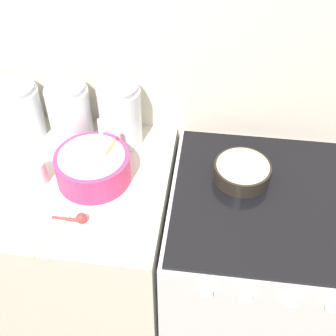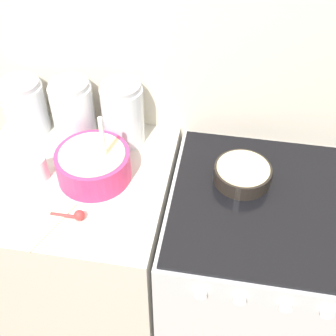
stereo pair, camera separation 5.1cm
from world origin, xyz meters
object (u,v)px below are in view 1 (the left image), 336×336
(baking_pan, at_px, (242,171))
(tin_can, at_px, (36,172))
(mixing_bowl, at_px, (93,166))
(storage_jar_right, at_px, (121,118))
(storage_jar_left, at_px, (21,113))
(storage_jar_middle, at_px, (70,115))
(stove, at_px, (253,272))

(baking_pan, xyz_separation_m, tin_can, (-0.72, -0.11, 0.01))
(mixing_bowl, distance_m, baking_pan, 0.53)
(storage_jar_right, bearing_deg, tin_can, -134.62)
(storage_jar_left, relative_size, storage_jar_middle, 0.92)
(storage_jar_middle, distance_m, tin_can, 0.27)
(stove, xyz_separation_m, storage_jar_left, (-0.96, 0.24, 0.55))
(baking_pan, xyz_separation_m, storage_jar_left, (-0.86, 0.15, 0.06))
(stove, distance_m, storage_jar_middle, 0.97)
(stove, height_order, storage_jar_right, storage_jar_right)
(mixing_bowl, bearing_deg, storage_jar_right, 75.05)
(storage_jar_left, xyz_separation_m, storage_jar_middle, (0.20, 0.00, 0.01))
(storage_jar_middle, bearing_deg, mixing_bowl, -57.72)
(storage_jar_right, height_order, tin_can, storage_jar_right)
(stove, distance_m, storage_jar_left, 1.13)
(stove, bearing_deg, storage_jar_right, 157.31)
(tin_can, bearing_deg, mixing_bowl, 11.26)
(stove, bearing_deg, storage_jar_left, 166.15)
(stove, xyz_separation_m, storage_jar_middle, (-0.76, 0.24, 0.56))
(storage_jar_middle, bearing_deg, baking_pan, -12.57)
(stove, bearing_deg, tin_can, -178.50)
(mixing_bowl, height_order, baking_pan, mixing_bowl)
(baking_pan, bearing_deg, mixing_bowl, -172.31)
(baking_pan, distance_m, storage_jar_middle, 0.68)
(stove, bearing_deg, baking_pan, 138.16)
(storage_jar_middle, relative_size, storage_jar_right, 0.94)
(baking_pan, xyz_separation_m, storage_jar_middle, (-0.66, 0.15, 0.07))
(stove, distance_m, baking_pan, 0.51)
(mixing_bowl, distance_m, storage_jar_left, 0.40)
(storage_jar_middle, height_order, tin_can, storage_jar_middle)
(storage_jar_middle, xyz_separation_m, tin_can, (-0.06, -0.26, -0.06))
(baking_pan, height_order, storage_jar_middle, storage_jar_middle)
(storage_jar_left, bearing_deg, baking_pan, -9.76)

